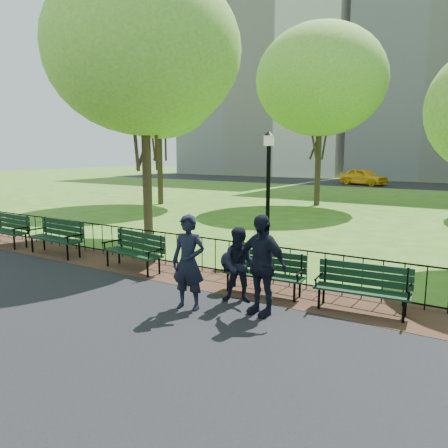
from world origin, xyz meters
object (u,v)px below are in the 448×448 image
Objects in this scene: park_bench_left_a at (136,247)px; park_bench_left_b at (58,233)px; person_mid at (240,265)px; park_bench_right_a at (363,283)px; taxi at (363,177)px; park_bench_left_c at (9,226)px; tree_mid_w at (158,86)px; tree_near_w at (143,51)px; tree_far_c at (321,80)px; lamppost at (268,188)px; person_right at (261,265)px; park_bench_main at (250,265)px; person_left at (188,262)px.

park_bench_left_b is at bearing -172.59° from park_bench_left_a.
park_bench_left_a is 1.25× the size of person_mid.
park_bench_right_a is 32.71m from taxi.
park_bench_left_c is 1.27× the size of person_mid.
park_bench_right_a is 19.17m from tree_mid_w.
person_mid is (6.09, -4.06, -5.51)m from tree_near_w.
person_mid is (-2.23, -0.79, 0.21)m from park_bench_right_a.
lamppost is at bearing -76.46° from tree_far_c.
person_right is (0.65, -0.37, 0.18)m from person_mid.
park_bench_main is 0.42× the size of taxi.
park_bench_left_c is at bearing -175.50° from person_right.
lamppost reaches higher than taxi.
person_right is at bearing -33.32° from tree_near_w.
lamppost is at bearing 36.71° from park_bench_left_b.
park_bench_left_a is at bearing 176.54° from person_right.
tree_far_c is 17.45m from taxi.
person_left is (8.40, -1.56, 0.31)m from park_bench_left_c.
park_bench_left_a is at bearing 141.11° from person_left.
tree_near_w reaches higher than park_bench_right_a.
tree_far_c is (7.83, 4.23, 0.22)m from tree_mid_w.
taxi is at bearing 88.00° from park_bench_left_c.
tree_far_c is (-6.59, 15.35, 6.21)m from park_bench_right_a.
tree_far_c is at bearing 100.99° from park_bench_main.
tree_near_w is at bearing -159.06° from taxi.
tree_mid_w is 6.18× the size of person_mid.
park_bench_right_a is 0.18× the size of tree_far_c.
park_bench_left_b is at bearing -145.92° from lamppost.
park_bench_main is 17.19m from tree_far_c.
person_left is at bearing -77.69° from tree_far_c.
park_bench_main is at bearing -29.73° from tree_near_w.
lamppost is at bearing 125.95° from person_right.
person_left is at bearing -113.16° from park_bench_main.
person_right is at bearing -73.12° from tree_far_c.
tree_far_c reaches higher than lamppost.
park_bench_left_a is 3.57m from person_mid.
person_mid is at bearing 161.49° from person_right.
tree_mid_w reaches higher than park_bench_left_b.
tree_far_c reaches higher than person_left.
person_mid is at bearing 42.34° from person_left.
tree_far_c reaches higher than park_bench_left_b.
park_bench_left_a is at bearing -154.38° from taxi.
person_left is 1.09m from person_mid.
tree_mid_w is (-6.10, 7.85, 0.28)m from tree_near_w.
person_right reaches higher than park_bench_left_a.
tree_near_w is (0.50, 3.36, 5.64)m from park_bench_left_b.
tree_mid_w is 0.97× the size of tree_far_c.
park_bench_left_a is at bearing 3.22° from park_bench_left_c.
park_bench_main is 1.01× the size of person_left.
person_right is (5.01, -16.50, -5.82)m from tree_far_c.
lamppost is at bearing 67.63° from park_bench_left_a.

